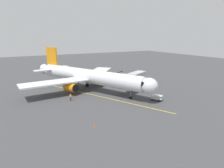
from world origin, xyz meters
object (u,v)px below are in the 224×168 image
Objects in this scene: airplane at (88,76)px; belt_loader_near_nose at (73,78)px; ground_crew_loader at (71,97)px; baggage_cart_starboard_side at (157,98)px; tug_rear_apron at (101,75)px; ground_crew_wing_walker at (78,81)px; safety_cone_nose_left at (124,90)px; safety_cone_nose_right at (95,125)px; safety_cone_wing_port at (139,86)px; belt_loader_portside at (117,74)px; jet_bridge at (133,79)px; ground_crew_marshaller at (137,89)px.

airplane reaches higher than belt_loader_near_nose.
ground_crew_loader is at bearing 71.27° from belt_loader_near_nose.
baggage_cart_starboard_side is 1.07× the size of tug_rear_apron.
ground_crew_wing_walker reaches higher than safety_cone_nose_left.
safety_cone_nose_right and safety_cone_wing_port have the same top height.
baggage_cart_starboard_side is 12.47m from safety_cone_wing_port.
ground_crew_wing_walker is at bearing 16.04° from belt_loader_portside.
belt_loader_portside is at bearing -108.91° from jet_bridge.
safety_cone_nose_left is at bearing -51.46° from ground_crew_marshaller.
airplane is 22.00× the size of ground_crew_loader.
belt_loader_near_nose is 35.55m from safety_cone_nose_right.
baggage_cart_starboard_side is at bearing 124.55° from airplane.
belt_loader_near_nose is at bearing -69.19° from baggage_cart_starboard_side.
belt_loader_portside is at bearing -140.72° from ground_crew_loader.
baggage_cart_starboard_side is at bearing 91.57° from ground_crew_marshaller.
safety_cone_nose_right is at bearing 54.87° from belt_loader_portside.
ground_crew_wing_walker is 1.00× the size of ground_crew_loader.
airplane reaches higher than belt_loader_portside.
jet_bridge reaches higher than safety_cone_nose_right.
ground_crew_wing_walker is (10.92, -16.80, 0.00)m from ground_crew_marshaller.
safety_cone_nose_left is at bearing 11.69° from safety_cone_wing_port.
baggage_cart_starboard_side is at bearing 89.92° from tug_rear_apron.
ground_crew_wing_walker reaches higher than tug_rear_apron.
airplane is 68.39× the size of safety_cone_wing_port.
belt_loader_portside reaches higher than ground_crew_marshaller.
ground_crew_marshaller is 1.00× the size of ground_crew_wing_walker.
tug_rear_apron is at bearing -93.41° from jet_bridge.
belt_loader_near_nose is (10.00, -21.35, -3.05)m from jet_bridge.
jet_bridge is at bearing 36.94° from safety_cone_wing_port.
belt_loader_near_nose is 1.58× the size of baggage_cart_starboard_side.
belt_loader_portside reaches higher than ground_crew_loader.
jet_bridge is 23.77m from belt_loader_near_nose.
jet_bridge is 17.07m from ground_crew_loader.
ground_crew_loader is 27.74m from tug_rear_apron.
tug_rear_apron is 4.99× the size of safety_cone_nose_left.
baggage_cart_starboard_side is at bearing 78.65° from belt_loader_portside.
jet_bridge is 20.07× the size of safety_cone_wing_port.
jet_bridge is 20.07× the size of safety_cone_nose_left.
ground_crew_wing_walker is at bearing -65.52° from baggage_cart_starboard_side.
belt_loader_portside is (-16.99, -13.23, -3.29)m from airplane.
belt_loader_portside is at bearing -97.86° from safety_cone_wing_port.
belt_loader_portside reaches higher than safety_cone_nose_right.
ground_crew_marshaller reaches higher than baggage_cart_starboard_side.
airplane is 68.39× the size of safety_cone_nose_left.
safety_cone_nose_left is at bearing -60.15° from jet_bridge.
belt_loader_near_nose is 17.19m from belt_loader_portside.
safety_cone_nose_left is at bearing -176.50° from ground_crew_loader.
belt_loader_near_nose is at bearing -108.73° from ground_crew_loader.
safety_cone_wing_port is at bearing -141.97° from safety_cone_nose_right.
ground_crew_wing_walker is 0.62× the size of tug_rear_apron.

